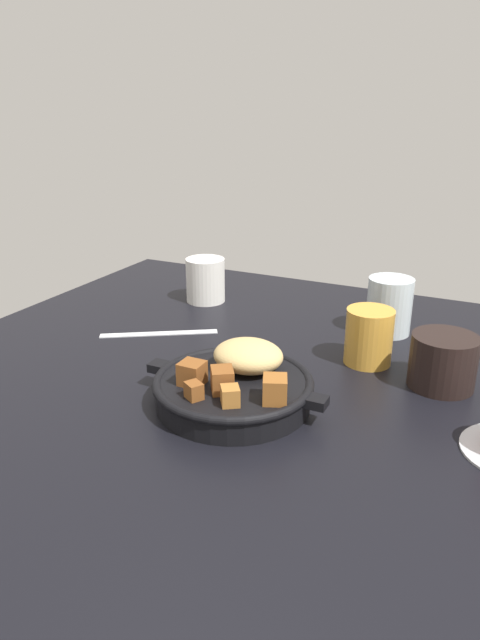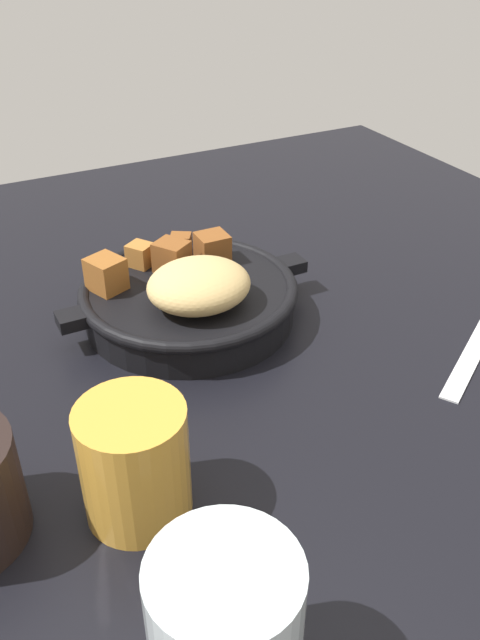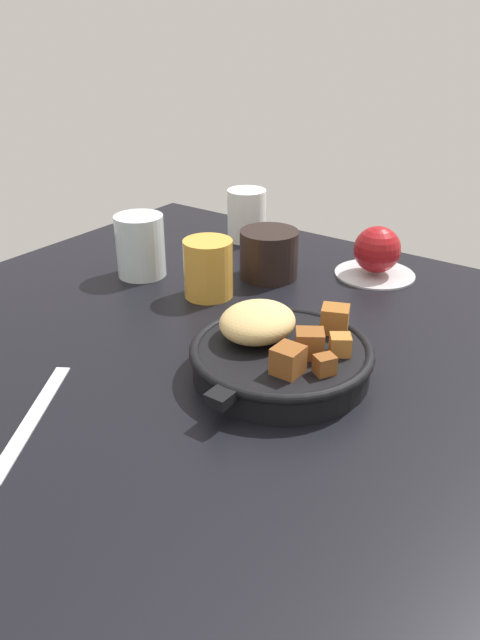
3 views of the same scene
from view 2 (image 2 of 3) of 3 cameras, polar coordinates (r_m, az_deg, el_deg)
The scene contains 5 objects.
ground_plane at distance 61.56cm, azimuth 0.75°, elevation -2.74°, with size 97.83×100.42×2.40cm, color black.
cast_iron_skillet at distance 62.72cm, azimuth -4.40°, elevation 2.20°, with size 25.03×20.77×7.54cm.
butter_knife at distance 64.53cm, azimuth 19.93°, elevation -1.64°, with size 19.70×1.60×0.36cm, color silver.
water_glass_tall at distance 35.22cm, azimuth -1.26°, elevation -25.37°, with size 7.50×7.50×9.58cm, color silver.
juice_glass_amber at distance 43.61cm, azimuth -9.07°, elevation -12.03°, with size 7.08×7.08×8.41cm, color gold.
Camera 2 is at (23.45, 44.09, 34.79)cm, focal length 37.10 mm.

